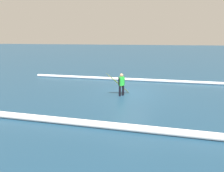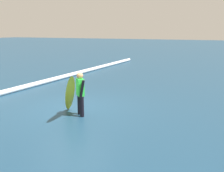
% 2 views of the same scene
% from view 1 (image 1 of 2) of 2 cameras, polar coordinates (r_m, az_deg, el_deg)
% --- Properties ---
extents(ground_plane, '(140.26, 140.26, 0.00)m').
position_cam_1_polar(ground_plane, '(14.31, 5.36, -1.92)').
color(ground_plane, navy).
extents(surfer, '(0.38, 0.47, 1.49)m').
position_cam_1_polar(surfer, '(13.40, 2.66, 0.71)').
color(surfer, black).
rests_on(surfer, ground_plane).
extents(surfboard, '(1.59, 1.34, 1.58)m').
position_cam_1_polar(surfboard, '(13.68, 1.68, 0.74)').
color(surfboard, yellow).
rests_on(surfboard, ground_plane).
extents(wave_crest_foreground, '(24.29, 1.50, 0.24)m').
position_cam_1_polar(wave_crest_foreground, '(17.96, 15.24, 1.32)').
color(wave_crest_foreground, white).
rests_on(wave_crest_foreground, ground_plane).
extents(wave_crest_midground, '(23.67, 2.01, 0.31)m').
position_cam_1_polar(wave_crest_midground, '(8.82, 2.45, -11.24)').
color(wave_crest_midground, white).
rests_on(wave_crest_midground, ground_plane).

